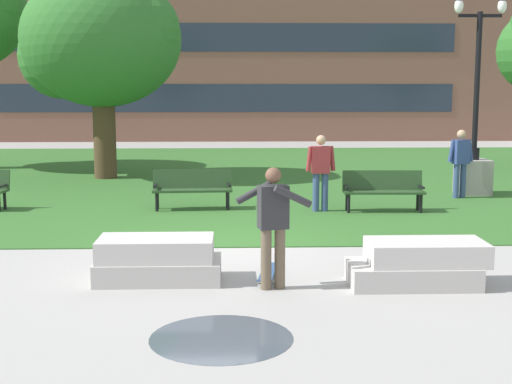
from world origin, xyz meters
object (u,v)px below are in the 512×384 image
Objects in this scene: concrete_block_left at (418,264)px; park_bench_near_left at (383,188)px; concrete_block_center at (157,260)px; person_bystander_near_lawn at (321,169)px; park_bench_near_right at (192,186)px; lamp_post_left at (474,155)px; person_bystander_far_lawn at (460,160)px; skateboard at (267,274)px; person_skateboarder at (273,220)px.

park_bench_near_left is at bearing 82.84° from concrete_block_left.
person_bystander_near_lawn is at bearing 61.38° from concrete_block_center.
concrete_block_center is at bearing -91.69° from park_bench_near_right.
person_bystander_near_lawn reaches higher than park_bench_near_right.
lamp_post_left is 0.83m from person_bystander_far_lawn.
person_bystander_far_lawn is (5.20, 7.42, 0.90)m from skateboard.
park_bench_near_left is 1.06× the size of person_bystander_far_lawn.
concrete_block_center is 10.93m from lamp_post_left.
park_bench_near_left is at bearing 65.03° from person_skateboarder.
park_bench_near_right is 1.07× the size of person_bystander_near_lawn.
person_bystander_near_lawn is (1.41, 6.09, 0.01)m from person_skateboarder.
lamp_post_left is at bearing 66.72° from concrete_block_left.
park_bench_near_left is at bearing -0.76° from person_bystander_near_lawn.
person_bystander_near_lawn is at bearing 75.35° from skateboard.
lamp_post_left is at bearing 15.78° from park_bench_near_right.
concrete_block_center is 6.03m from park_bench_near_right.
concrete_block_left is 1.12× the size of person_bystander_near_lawn.
person_bystander_near_lawn is (-1.41, 0.02, 0.44)m from park_bench_near_left.
concrete_block_left is at bearing -83.66° from person_bystander_near_lawn.
skateboard is at bearing -104.65° from person_bystander_near_lawn.
skateboard is at bearing -125.03° from person_bystander_far_lawn.
park_bench_near_left is 2.98m from person_bystander_far_lawn.
park_bench_near_right is at bearing 102.80° from person_skateboarder.
skateboard is (1.60, 0.00, -0.22)m from concrete_block_center.
person_bystander_far_lawn is (-0.55, -0.63, -0.06)m from lamp_post_left.
lamp_post_left is (2.87, 2.45, 0.50)m from park_bench_near_left.
person_bystander_near_lawn reaches higher than concrete_block_left.
park_bench_near_right is at bearing 119.11° from concrete_block_left.
concrete_block_left is 2.19m from person_skateboarder.
lamp_post_left reaches higher than skateboard.
lamp_post_left reaches higher than park_bench_near_left.
concrete_block_center is 1.05× the size of person_bystander_far_lawn.
person_bystander_far_lawn is at bearing 47.50° from concrete_block_center.
person_skateboarder is 1.00× the size of person_bystander_near_lawn.
concrete_block_left reaches higher than skateboard.
person_skateboarder is at bearing -123.77° from lamp_post_left.
lamp_post_left is at bearing 40.47° from park_bench_near_left.
person_bystander_far_lawn is (5.15, 7.89, 0.01)m from person_skateboarder.
park_bench_near_left is (2.88, 5.60, 0.45)m from skateboard.
person_skateboarder is at bearing -114.97° from park_bench_near_left.
skateboard is at bearing 170.52° from concrete_block_left.
person_bystander_far_lawn is at bearing 25.76° from person_bystander_near_lawn.
person_bystander_near_lawn reaches higher than person_skateboarder.
person_bystander_far_lawn reaches higher than concrete_block_left.
person_bystander_near_lawn is 1.00× the size of person_bystander_far_lawn.
skateboard is 0.21× the size of lamp_post_left.
concrete_block_center is 6.44m from person_bystander_near_lawn.
park_bench_near_right is (-3.55, 6.38, 0.23)m from concrete_block_left.
concrete_block_left is at bearing -9.48° from skateboard.
person_bystander_far_lawn is (3.73, 1.80, 0.00)m from person_bystander_near_lawn.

